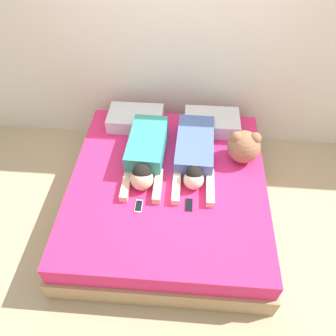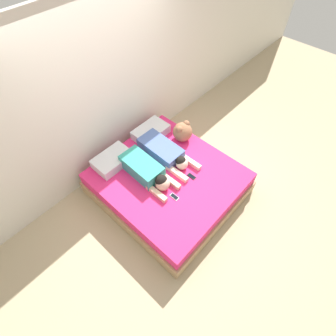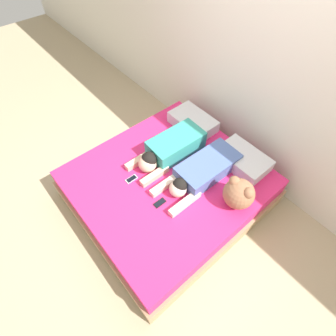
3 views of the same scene
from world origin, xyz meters
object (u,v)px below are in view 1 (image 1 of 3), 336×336
bed (168,194)px  person_right (194,153)px  cell_phone_left (139,206)px  cell_phone_right (189,205)px  person_left (146,154)px  pillow_head_left (136,119)px  plush_toy (244,146)px  pillow_head_right (212,122)px

bed → person_right: person_right is taller
person_right → cell_phone_left: bearing=-127.6°
cell_phone_right → person_left: bearing=131.2°
pillow_head_left → cell_phone_left: pillow_head_left is taller
cell_phone_right → bed: bearing=125.7°
person_right → plush_toy: (0.46, 0.05, 0.07)m
person_left → cell_phone_left: (-0.00, -0.53, -0.11)m
pillow_head_left → pillow_head_right: size_ratio=1.00×
bed → plush_toy: plush_toy is taller
pillow_head_left → person_left: person_left is taller
bed → pillow_head_left: 0.90m
pillow_head_right → person_left: bearing=-138.8°
pillow_head_left → cell_phone_right: size_ratio=4.39×
person_right → person_left: bearing=-171.8°
pillow_head_right → person_left: size_ratio=0.61×
person_right → plush_toy: plush_toy is taller
person_right → cell_phone_left: 0.75m
bed → person_right: (0.23, 0.27, 0.32)m
bed → cell_phone_left: bearing=-124.7°
cell_phone_right → cell_phone_left: bearing=-173.9°
plush_toy → cell_phone_left: bearing=-144.9°
person_right → cell_phone_right: size_ratio=7.85×
bed → plush_toy: bearing=24.7°
pillow_head_left → cell_phone_right: 1.20m
bed → cell_phone_left: cell_phone_left is taller
pillow_head_left → person_right: person_right is taller
bed → cell_phone_left: size_ratio=15.34×
bed → person_right: bearing=49.1°
pillow_head_right → plush_toy: 0.53m
person_left → cell_phone_right: size_ratio=7.19×
cell_phone_left → cell_phone_right: same height
pillow_head_right → plush_toy: plush_toy is taller
pillow_head_left → person_right: (0.63, -0.48, 0.01)m
bed → pillow_head_left: size_ratio=3.49×
pillow_head_right → cell_phone_right: bearing=-101.0°
cell_phone_left → bed: bearing=55.3°
cell_phone_left → person_right: bearing=52.4°
pillow_head_left → pillow_head_right: same height
bed → pillow_head_right: size_ratio=3.49×
pillow_head_right → person_left: (-0.62, -0.55, 0.04)m
pillow_head_right → person_right: size_ratio=0.56×
person_left → bed: bearing=-42.3°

